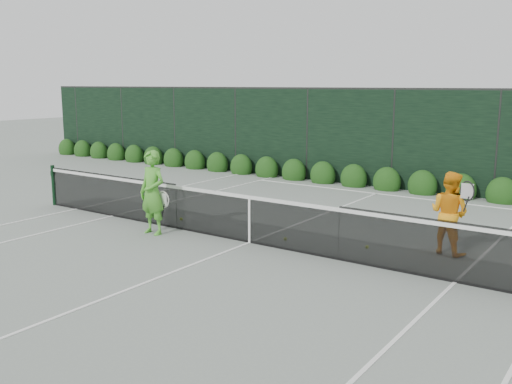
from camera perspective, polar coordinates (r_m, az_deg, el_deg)
The scene contains 8 objects.
ground at distance 11.63m, azimuth -0.65°, elevation -5.10°, with size 80.00×80.00×0.00m, color gray.
tennis_net at distance 11.51m, azimuth -0.75°, elevation -2.54°, with size 12.90×0.10×1.07m.
player_woman at distance 12.32m, azimuth -10.31°, elevation -0.06°, with size 0.68×0.45×1.80m.
player_man at distance 11.33m, azimuth 18.76°, elevation -1.99°, with size 0.94×0.77×1.58m.
court_lines at distance 11.63m, azimuth -0.65°, elevation -5.07°, with size 11.03×23.83×0.01m.
windscreen_fence at distance 9.27m, azimuth -10.48°, elevation 0.23°, with size 32.00×21.07×3.06m.
hedge_row at distance 17.74m, azimuth 12.95°, elevation 0.96°, with size 31.66×0.65×0.94m.
tennis_balls at distance 12.18m, azimuth 1.59°, elevation -4.21°, with size 4.65×0.50×0.07m.
Camera 1 is at (6.53, -9.08, 3.19)m, focal length 40.00 mm.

